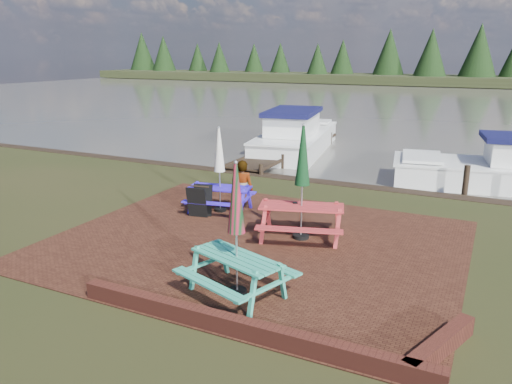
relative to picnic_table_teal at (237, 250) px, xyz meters
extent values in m
plane|color=black|center=(-0.80, 1.41, -0.85)|extent=(120.00, 120.00, 0.00)
cube|color=#361A11|center=(-0.80, 2.41, -0.84)|extent=(9.00, 7.50, 0.02)
cube|color=#4C1E16|center=(0.70, -1.19, -0.70)|extent=(6.00, 0.22, 0.30)
cube|color=#4C1E16|center=(3.50, -0.39, -0.70)|extent=(0.82, 1.77, 0.30)
cube|color=#4D4A42|center=(-0.80, 38.41, -0.85)|extent=(120.00, 60.00, 0.02)
cube|color=black|center=(-0.80, 67.41, -0.35)|extent=(120.00, 10.00, 1.20)
cube|color=teal|center=(0.00, 0.00, -0.13)|extent=(1.88, 1.22, 0.04)
cube|color=teal|center=(-0.22, -0.63, -0.41)|extent=(1.73, 0.79, 0.04)
cube|color=teal|center=(0.22, 0.63, -0.41)|extent=(1.73, 0.79, 0.04)
cube|color=teal|center=(-0.72, 0.25, -0.49)|extent=(0.57, 1.46, 0.72)
cube|color=teal|center=(0.72, -0.25, -0.49)|extent=(0.57, 1.46, 0.72)
cylinder|color=black|center=(0.00, 0.00, -0.80)|extent=(0.35, 0.35, 0.10)
cylinder|color=#B2B2B7|center=(0.00, 0.00, 0.36)|extent=(0.04, 0.04, 2.43)
cone|color=maroon|center=(0.00, 0.00, 0.95)|extent=(0.31, 0.31, 1.22)
cube|color=#B22D2F|center=(0.03, 3.12, -0.06)|extent=(2.06, 1.27, 0.04)
cube|color=#B22D2F|center=(0.24, 2.42, -0.37)|extent=(1.91, 0.80, 0.04)
cube|color=#B22D2F|center=(-0.18, 3.82, -0.37)|extent=(1.91, 0.80, 0.04)
cube|color=#B22D2F|center=(-0.77, 2.88, -0.46)|extent=(0.56, 1.62, 0.79)
cube|color=#B22D2F|center=(0.83, 3.36, -0.46)|extent=(0.56, 1.62, 0.79)
cylinder|color=black|center=(0.03, 3.12, -0.80)|extent=(0.38, 0.38, 0.11)
cylinder|color=#B2B2B7|center=(0.03, 3.12, 0.48)|extent=(0.04, 0.04, 2.67)
cone|color=#0E3416|center=(0.03, 3.12, 1.12)|extent=(0.34, 0.34, 1.33)
cube|color=#341DDA|center=(-2.70, 4.10, -0.17)|extent=(1.76, 0.95, 0.04)
cube|color=#341DDA|center=(-2.58, 3.48, -0.44)|extent=(1.67, 0.54, 0.04)
cube|color=#341DDA|center=(-2.82, 4.71, -0.44)|extent=(1.67, 0.54, 0.04)
cube|color=#341DDA|center=(-3.40, 3.96, -0.51)|extent=(0.35, 1.43, 0.68)
cube|color=#341DDA|center=(-1.99, 4.24, -0.51)|extent=(0.35, 1.43, 0.68)
cylinder|color=black|center=(-2.70, 4.10, -0.81)|extent=(0.33, 0.33, 0.09)
cylinder|color=#B2B2B7|center=(-2.70, 4.10, 0.30)|extent=(0.03, 0.03, 2.31)
cone|color=silver|center=(-2.70, 4.10, 0.86)|extent=(0.30, 0.30, 1.15)
cube|color=black|center=(-2.94, 3.31, -0.42)|extent=(0.55, 0.30, 0.84)
cube|color=black|center=(-2.94, 3.60, -0.42)|extent=(0.55, 0.30, 0.84)
cube|color=black|center=(-2.94, 3.45, -0.01)|extent=(0.52, 0.14, 0.03)
cube|color=black|center=(-4.30, 12.91, -0.73)|extent=(1.60, 9.00, 0.06)
cube|color=black|center=(-5.05, 12.91, -0.68)|extent=(0.08, 9.00, 0.08)
cube|color=black|center=(-3.55, 12.91, -0.68)|extent=(0.08, 9.00, 0.08)
cylinder|color=black|center=(-5.10, 8.41, -0.95)|extent=(0.16, 0.16, 1.00)
cylinder|color=black|center=(-3.50, 8.41, -0.95)|extent=(0.16, 0.16, 1.00)
cube|color=white|center=(-4.35, 13.98, -0.70)|extent=(3.70, 7.74, 1.06)
cube|color=white|center=(-4.35, 13.98, -0.15)|extent=(3.77, 7.90, 0.08)
cube|color=white|center=(-4.21, 13.10, 0.36)|extent=(2.31, 3.37, 0.90)
cube|color=#10113B|center=(-4.21, 13.10, 0.87)|extent=(2.58, 3.85, 0.19)
cube|color=white|center=(-4.80, 16.76, -0.01)|extent=(2.35, 1.67, 0.11)
cube|color=white|center=(4.31, 11.00, -0.74)|extent=(7.43, 3.61, 0.95)
cube|color=white|center=(4.31, 11.00, -0.24)|extent=(7.58, 3.68, 0.08)
cube|color=white|center=(1.64, 10.55, -0.12)|extent=(1.61, 2.28, 0.09)
imported|color=gray|center=(-3.14, 6.28, 0.11)|extent=(0.78, 0.59, 1.92)
camera|label=1|loc=(3.87, -7.18, 3.35)|focal=35.00mm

